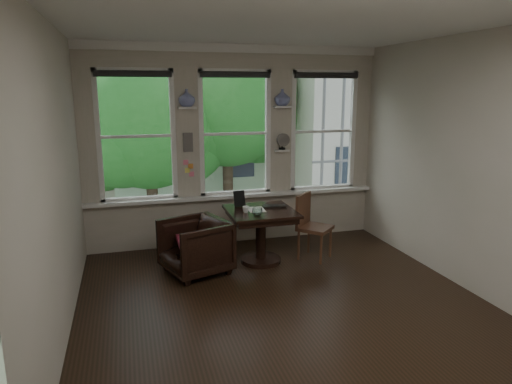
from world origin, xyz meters
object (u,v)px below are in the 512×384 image
object	(u,v)px
armchair_left	(195,247)
laptop	(275,207)
table	(261,236)
mug	(246,210)
side_chair_right	(315,227)

from	to	relation	value
armchair_left	laptop	world-z (taller)	laptop
table	mug	distance (m)	0.48
table	laptop	bearing A→B (deg)	14.60
laptop	table	bearing A→B (deg)	-155.37
table	laptop	size ratio (longest dim) A/B	2.71
side_chair_right	mug	size ratio (longest dim) A/B	10.00
side_chair_right	mug	xyz separation A→B (m)	(-1.01, 0.00, 0.33)
laptop	side_chair_right	bearing A→B (deg)	-3.99
mug	laptop	bearing A→B (deg)	16.45
table	armchair_left	size ratio (longest dim) A/B	1.14
side_chair_right	laptop	distance (m)	0.64
side_chair_right	armchair_left	bearing A→B (deg)	139.02
table	laptop	distance (m)	0.45
side_chair_right	laptop	xyz separation A→B (m)	(-0.55, 0.14, 0.30)
armchair_left	laptop	bearing A→B (deg)	80.82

